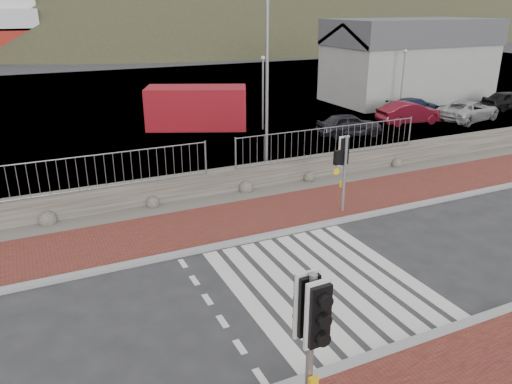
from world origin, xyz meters
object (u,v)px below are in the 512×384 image
car_a (349,125)px  car_c (414,107)px  car_e (509,100)px  car_b (410,113)px  car_d (468,111)px  traffic_signal_far (345,158)px  shipping_container (197,108)px  traffic_signal_near (311,323)px  streetlight (269,79)px

car_a → car_c: (6.80, 2.52, -0.03)m
car_a → car_e: 14.19m
car_a → car_b: bearing=-69.4°
car_b → car_d: bearing=-95.5°
traffic_signal_far → car_e: bearing=-155.6°
car_d → shipping_container: bearing=58.0°
shipping_container → car_a: (6.90, -5.37, -0.57)m
traffic_signal_far → car_d: 17.80m
traffic_signal_near → streetlight: 13.45m
traffic_signal_far → car_d: traffic_signal_far is taller
car_c → traffic_signal_far: bearing=120.1°
car_c → car_e: bearing=-109.4°
car_c → car_e: (7.32, -1.16, 0.05)m
traffic_signal_near → car_c: size_ratio=0.76×
traffic_signal_far → streetlight: size_ratio=0.38×
shipping_container → car_e: size_ratio=1.51×
shipping_container → car_b: shipping_container is taller
car_c → car_e: 7.42m
car_e → car_b: bearing=101.4°
streetlight → car_b: bearing=-0.4°
streetlight → car_c: streetlight is taller
traffic_signal_far → shipping_container: traffic_signal_far is taller
traffic_signal_near → car_c: bearing=42.9°
traffic_signal_far → car_d: (15.38, 8.87, -1.34)m
traffic_signal_near → car_a: 20.81m
traffic_signal_far → car_b: 15.25m
car_d → car_e: (5.29, 1.37, 0.00)m
car_d → traffic_signal_near: bearing=114.7°
traffic_signal_near → car_a: (12.50, 16.56, -1.59)m
traffic_signal_far → shipping_container: (-0.35, 14.26, -0.79)m
traffic_signal_near → car_d: traffic_signal_near is taller
car_b → car_e: bearing=-78.9°
car_b → car_e: car_b is taller
car_b → car_c: (1.75, 1.60, -0.07)m
shipping_container → car_c: shipping_container is taller
traffic_signal_far → car_b: bearing=-141.8°
traffic_signal_near → car_a: bearing=51.2°
streetlight → shipping_container: (0.23, 9.74, -2.88)m
traffic_signal_near → shipping_container: 22.66m
shipping_container → car_a: bearing=-14.3°
traffic_signal_near → streetlight: size_ratio=0.42×
car_a → traffic_signal_far: bearing=153.9°
car_a → streetlight: bearing=131.8°
traffic_signal_far → streetlight: streetlight is taller
car_b → car_d: car_b is taller
streetlight → car_b: size_ratio=1.82×
car_a → car_d: 8.83m
car_a → car_b: (5.05, 0.91, 0.04)m
traffic_signal_near → car_d: bearing=36.0°
streetlight → shipping_container: streetlight is taller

